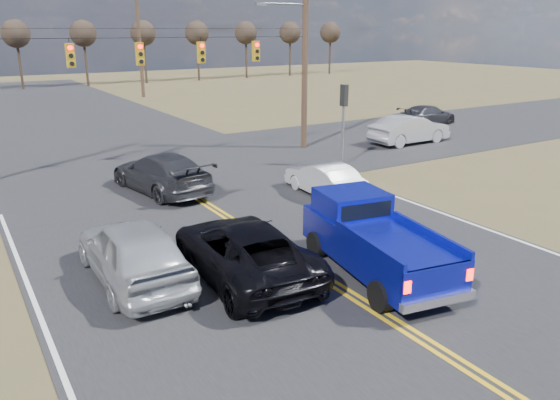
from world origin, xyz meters
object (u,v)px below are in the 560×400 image
silver_suv (133,251)px  white_car_queue (324,179)px  pickup_truck (373,240)px  cross_car_east_far (427,115)px  cross_car_east_near (410,129)px  dgrey_car_queue (161,173)px  black_suv (244,250)px

silver_suv → white_car_queue: bearing=-156.6°
pickup_truck → cross_car_east_far: 25.22m
pickup_truck → silver_suv: size_ratio=1.10×
silver_suv → white_car_queue: size_ratio=1.26×
white_car_queue → cross_car_east_near: size_ratio=0.80×
pickup_truck → dgrey_car_queue: 10.73m
pickup_truck → silver_suv: pickup_truck is taller
pickup_truck → black_suv: 3.47m
pickup_truck → dgrey_car_queue: size_ratio=1.02×
cross_car_east_near → dgrey_car_queue: bearing=95.9°
silver_suv → cross_car_east_near: silver_suv is taller
pickup_truck → cross_car_east_near: 18.38m
cross_car_east_near → white_car_queue: bearing=118.2°
black_suv → cross_car_east_far: bearing=-142.4°
pickup_truck → cross_car_east_near: bearing=52.0°
cross_car_east_near → cross_car_east_far: 6.88m
white_car_queue → dgrey_car_queue: 6.61m
white_car_queue → dgrey_car_queue: bearing=-33.7°
dgrey_car_queue → white_car_queue: bearing=135.3°
silver_suv → cross_car_east_near: bearing=-153.1°
pickup_truck → black_suv: bearing=161.1°
white_car_queue → cross_car_east_near: cross_car_east_near is taller
dgrey_car_queue → cross_car_east_far: bearing=-173.4°
silver_suv → dgrey_car_queue: (3.52, 7.62, -0.07)m
white_car_queue → cross_car_east_far: 18.68m
silver_suv → black_suv: bearing=154.9°
cross_car_east_far → pickup_truck: bearing=123.4°
dgrey_car_queue → pickup_truck: bearing=92.6°
pickup_truck → cross_car_east_near: pickup_truck is taller
white_car_queue → dgrey_car_queue: dgrey_car_queue is taller
black_suv → cross_car_east_near: size_ratio=1.10×
black_suv → cross_car_east_far: size_ratio=1.16×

